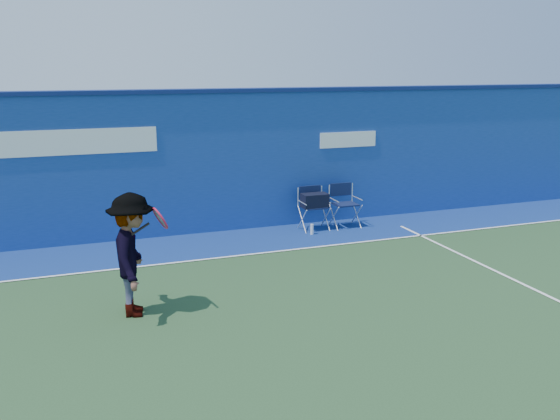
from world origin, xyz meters
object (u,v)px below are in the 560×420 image
object	(u,v)px
directors_chair_right	(345,214)
water_bottle	(312,229)
directors_chair_left	(314,212)
tennis_player	(133,255)

from	to	relation	value
directors_chair_right	water_bottle	distance (m)	1.03
water_bottle	directors_chair_left	bearing A→B (deg)	61.41
directors_chair_left	tennis_player	bearing A→B (deg)	-141.98
tennis_player	water_bottle	bearing A→B (deg)	36.17
directors_chair_right	directors_chair_left	bearing A→B (deg)	179.42
directors_chair_left	directors_chair_right	distance (m)	0.76
directors_chair_left	directors_chair_right	xyz separation A→B (m)	(0.75, -0.01, -0.09)
directors_chair_right	tennis_player	xyz separation A→B (m)	(-5.01, -3.32, 0.61)
water_bottle	tennis_player	size ratio (longest dim) A/B	0.13
directors_chair_left	tennis_player	world-z (taller)	tennis_player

